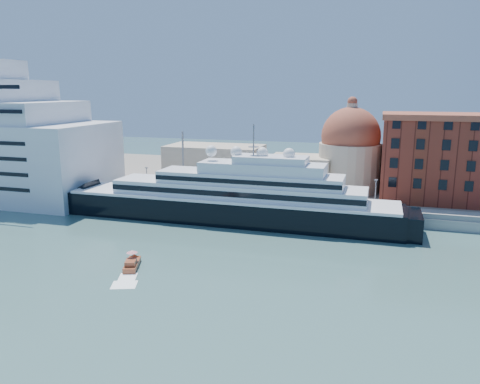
% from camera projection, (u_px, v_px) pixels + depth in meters
% --- Properties ---
extents(ground, '(400.00, 400.00, 0.00)m').
position_uv_depth(ground, '(211.00, 253.00, 91.54)').
color(ground, '#345A59').
rests_on(ground, ground).
extents(quay, '(180.00, 10.00, 2.50)m').
position_uv_depth(quay, '(256.00, 206.00, 123.06)').
color(quay, gray).
rests_on(quay, ground).
extents(land, '(260.00, 72.00, 2.00)m').
position_uv_depth(land, '(286.00, 179.00, 161.46)').
color(land, slate).
rests_on(land, ground).
extents(quay_fence, '(180.00, 0.10, 1.20)m').
position_uv_depth(quay_fence, '(251.00, 203.00, 118.46)').
color(quay_fence, slate).
rests_on(quay_fence, quay).
extents(superyacht, '(92.35, 12.80, 27.60)m').
position_uv_depth(superyacht, '(218.00, 201.00, 113.87)').
color(superyacht, black).
rests_on(superyacht, ground).
extents(service_barge, '(10.77, 5.22, 2.32)m').
position_uv_depth(service_barge, '(79.00, 207.00, 124.85)').
color(service_barge, white).
rests_on(service_barge, ground).
extents(water_taxi, '(4.40, 7.07, 3.19)m').
position_uv_depth(water_taxi, '(132.00, 264.00, 84.01)').
color(water_taxi, maroon).
rests_on(water_taxi, ground).
extents(warehouse, '(43.00, 19.00, 23.25)m').
position_uv_depth(warehouse, '(465.00, 158.00, 122.55)').
color(warehouse, maroon).
rests_on(warehouse, land).
extents(church, '(66.00, 18.00, 25.50)m').
position_uv_depth(church, '(297.00, 159.00, 141.36)').
color(church, beige).
rests_on(church, land).
extents(lamp_posts, '(120.80, 2.40, 18.00)m').
position_uv_depth(lamp_posts, '(208.00, 173.00, 123.17)').
color(lamp_posts, slate).
rests_on(lamp_posts, quay).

